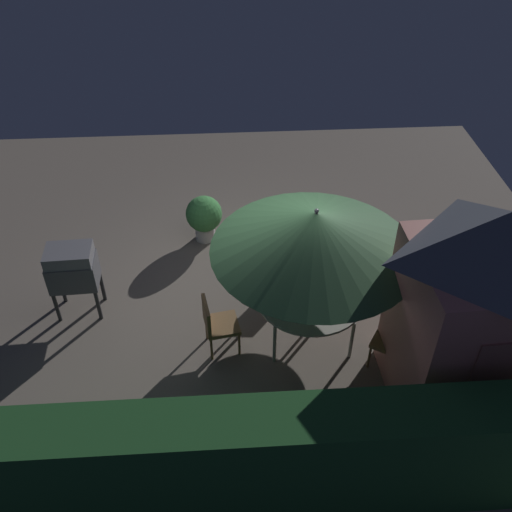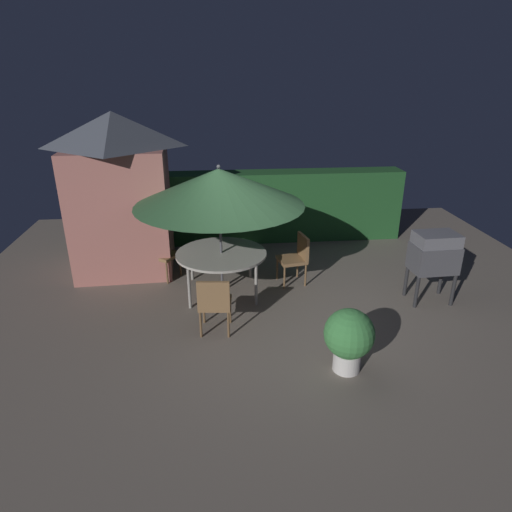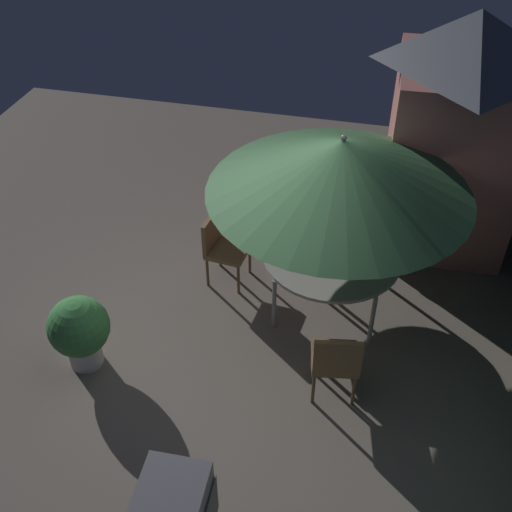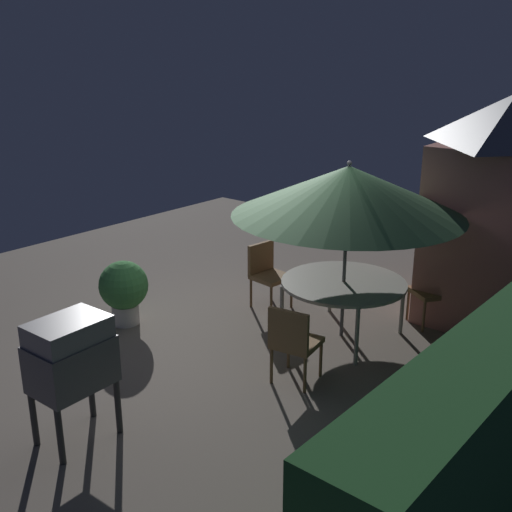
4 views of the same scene
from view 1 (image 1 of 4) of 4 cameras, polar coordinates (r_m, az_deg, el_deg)
ground_plane at (r=9.22m, az=-0.87°, el=-3.48°), size 11.00×11.00×0.00m
hedge_backdrop at (r=6.40m, az=0.78°, el=-19.96°), size 6.54×0.62×1.55m
garden_shed at (r=7.25m, az=21.47°, el=-5.24°), size 1.90×1.71×2.95m
patio_table at (r=8.14m, az=5.41°, el=-4.18°), size 1.55×1.55×0.73m
patio_umbrella at (r=7.38m, az=5.96°, el=2.47°), size 2.77×2.77×2.23m
bbq_grill at (r=8.76m, az=-18.01°, el=-1.20°), size 0.72×0.53×1.20m
chair_near_shed at (r=9.26m, az=5.07°, el=0.82°), size 0.51×0.51×0.90m
chair_far_side at (r=8.01m, az=-4.06°, el=-6.68°), size 0.54×0.54×0.90m
chair_toward_hedge at (r=8.00m, az=14.04°, el=-8.21°), size 0.64×0.64×0.90m
potted_plant_by_shed at (r=10.03m, az=-5.25°, el=4.03°), size 0.64×0.64×0.86m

